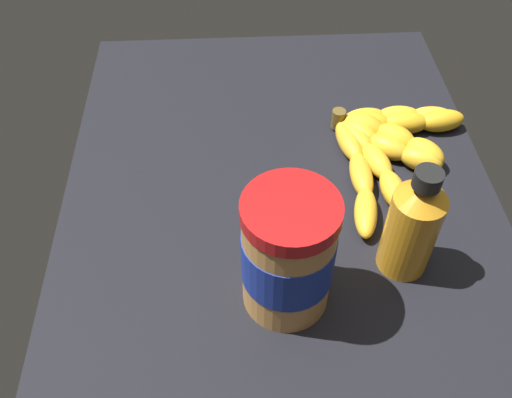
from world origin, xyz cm
name	(u,v)px	position (x,y,z in cm)	size (l,w,h in cm)	color
ground_plane	(280,207)	(0.00, 0.00, -2.43)	(77.34, 58.01, 4.86)	black
banana_bunch	(387,143)	(7.64, -15.77, 1.62)	(24.58, 20.30, 3.71)	gold
peanut_butter_jar	(288,255)	(-15.66, 0.77, 7.88)	(9.99, 9.99, 15.80)	#BF8442
honey_bottle	(413,225)	(-11.75, -13.59, 7.00)	(5.94, 5.94, 15.39)	orange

